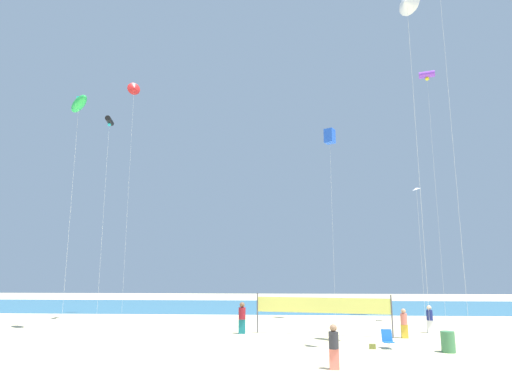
{
  "coord_description": "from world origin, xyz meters",
  "views": [
    {
      "loc": [
        0.41,
        -17.5,
        3.67
      ],
      "look_at": [
        -1.11,
        7.15,
        8.28
      ],
      "focal_mm": 30.3,
      "sensor_mm": 36.0,
      "label": 1
    }
  ],
  "objects_px": {
    "folding_beach_chair": "(388,338)",
    "kite_blue_box": "(330,136)",
    "volleyball_net": "(322,307)",
    "beach_handbag": "(372,346)",
    "trash_barrel": "(448,342)",
    "beachgoer_coral_shirt": "(404,322)",
    "kite_green_inflatable": "(79,104)",
    "kite_white_delta": "(407,3)",
    "kite_white_diamond": "(416,190)",
    "kite_violet_tube": "(427,76)",
    "beachgoer_navy_shirt": "(430,318)",
    "beachgoer_charcoal_shirt": "(334,345)",
    "kite_red_delta": "(134,89)",
    "beachgoer_maroon_shirt": "(242,317)",
    "kite_black_tube": "(109,122)"
  },
  "relations": [
    {
      "from": "folding_beach_chair",
      "to": "kite_blue_box",
      "type": "distance_m",
      "value": 18.65
    },
    {
      "from": "volleyball_net",
      "to": "kite_violet_tube",
      "type": "xyz_separation_m",
      "value": [
        10.55,
        9.38,
        19.08
      ]
    },
    {
      "from": "volleyball_net",
      "to": "beach_handbag",
      "type": "height_order",
      "value": "volleyball_net"
    },
    {
      "from": "beachgoer_charcoal_shirt",
      "to": "beach_handbag",
      "type": "distance_m",
      "value": 5.31
    },
    {
      "from": "kite_white_delta",
      "to": "kite_violet_tube",
      "type": "relative_size",
      "value": 0.83
    },
    {
      "from": "kite_white_diamond",
      "to": "kite_white_delta",
      "type": "xyz_separation_m",
      "value": [
        -3.97,
        -13.37,
        7.04
      ]
    },
    {
      "from": "trash_barrel",
      "to": "kite_white_diamond",
      "type": "xyz_separation_m",
      "value": [
        2.64,
        11.66,
        9.41
      ]
    },
    {
      "from": "beachgoer_charcoal_shirt",
      "to": "kite_black_tube",
      "type": "xyz_separation_m",
      "value": [
        -15.87,
        14.93,
        14.8
      ]
    },
    {
      "from": "folding_beach_chair",
      "to": "kite_blue_box",
      "type": "height_order",
      "value": "kite_blue_box"
    },
    {
      "from": "beachgoer_charcoal_shirt",
      "to": "kite_black_tube",
      "type": "height_order",
      "value": "kite_black_tube"
    },
    {
      "from": "beachgoer_coral_shirt",
      "to": "beach_handbag",
      "type": "distance_m",
      "value": 4.54
    },
    {
      "from": "beachgoer_navy_shirt",
      "to": "kite_red_delta",
      "type": "distance_m",
      "value": 30.91
    },
    {
      "from": "kite_red_delta",
      "to": "kite_blue_box",
      "type": "distance_m",
      "value": 18.5
    },
    {
      "from": "trash_barrel",
      "to": "folding_beach_chair",
      "type": "bearing_deg",
      "value": 159.62
    },
    {
      "from": "trash_barrel",
      "to": "beachgoer_navy_shirt",
      "type": "bearing_deg",
      "value": 78.38
    },
    {
      "from": "kite_violet_tube",
      "to": "kite_green_inflatable",
      "type": "relative_size",
      "value": 1.35
    },
    {
      "from": "trash_barrel",
      "to": "kite_green_inflatable",
      "type": "distance_m",
      "value": 26.46
    },
    {
      "from": "beachgoer_maroon_shirt",
      "to": "volleyball_net",
      "type": "xyz_separation_m",
      "value": [
        4.84,
        -0.33,
        0.64
      ]
    },
    {
      "from": "beachgoer_maroon_shirt",
      "to": "kite_blue_box",
      "type": "xyz_separation_m",
      "value": [
        6.52,
        7.28,
        13.73
      ]
    },
    {
      "from": "kite_violet_tube",
      "to": "kite_blue_box",
      "type": "relative_size",
      "value": 1.38
    },
    {
      "from": "beachgoer_charcoal_shirt",
      "to": "kite_white_diamond",
      "type": "xyz_separation_m",
      "value": [
        8.38,
        15.64,
        8.99
      ]
    },
    {
      "from": "kite_green_inflatable",
      "to": "kite_white_diamond",
      "type": "bearing_deg",
      "value": 14.52
    },
    {
      "from": "beachgoer_navy_shirt",
      "to": "kite_white_diamond",
      "type": "xyz_separation_m",
      "value": [
        1.27,
        4.98,
        9.0
      ]
    },
    {
      "from": "folding_beach_chair",
      "to": "kite_white_delta",
      "type": "distance_m",
      "value": 16.72
    },
    {
      "from": "kite_white_diamond",
      "to": "kite_red_delta",
      "type": "xyz_separation_m",
      "value": [
        -23.85,
        3.31,
        10.42
      ]
    },
    {
      "from": "kite_blue_box",
      "to": "trash_barrel",
      "type": "bearing_deg",
      "value": -74.05
    },
    {
      "from": "beach_handbag",
      "to": "kite_violet_tube",
      "type": "relative_size",
      "value": 0.01
    },
    {
      "from": "beachgoer_navy_shirt",
      "to": "beachgoer_coral_shirt",
      "type": "height_order",
      "value": "beachgoer_navy_shirt"
    },
    {
      "from": "folding_beach_chair",
      "to": "kite_blue_box",
      "type": "bearing_deg",
      "value": 135.03
    },
    {
      "from": "beachgoer_charcoal_shirt",
      "to": "kite_white_delta",
      "type": "distance_m",
      "value": 16.77
    },
    {
      "from": "folding_beach_chair",
      "to": "volleyball_net",
      "type": "height_order",
      "value": "volleyball_net"
    },
    {
      "from": "beachgoer_charcoal_shirt",
      "to": "beachgoer_maroon_shirt",
      "type": "relative_size",
      "value": 0.9
    },
    {
      "from": "trash_barrel",
      "to": "kite_blue_box",
      "type": "xyz_separation_m",
      "value": [
        -3.69,
        12.91,
        14.26
      ]
    },
    {
      "from": "beachgoer_charcoal_shirt",
      "to": "kite_blue_box",
      "type": "bearing_deg",
      "value": 53.94
    },
    {
      "from": "beachgoer_maroon_shirt",
      "to": "folding_beach_chair",
      "type": "bearing_deg",
      "value": -47.46
    },
    {
      "from": "kite_blue_box",
      "to": "kite_green_inflatable",
      "type": "relative_size",
      "value": 0.98
    },
    {
      "from": "kite_green_inflatable",
      "to": "kite_black_tube",
      "type": "bearing_deg",
      "value": 91.61
    },
    {
      "from": "trash_barrel",
      "to": "volleyball_net",
      "type": "relative_size",
      "value": 0.12
    },
    {
      "from": "trash_barrel",
      "to": "kite_blue_box",
      "type": "bearing_deg",
      "value": 105.95
    },
    {
      "from": "trash_barrel",
      "to": "kite_white_delta",
      "type": "relative_size",
      "value": 0.05
    },
    {
      "from": "beachgoer_coral_shirt",
      "to": "kite_white_delta",
      "type": "xyz_separation_m",
      "value": [
        -0.51,
        -6.1,
        16.05
      ]
    },
    {
      "from": "kite_red_delta",
      "to": "folding_beach_chair",
      "type": "bearing_deg",
      "value": -36.94
    },
    {
      "from": "trash_barrel",
      "to": "volleyball_net",
      "type": "height_order",
      "value": "volleyball_net"
    },
    {
      "from": "kite_blue_box",
      "to": "kite_green_inflatable",
      "type": "xyz_separation_m",
      "value": [
        -17.76,
        -7.49,
        0.25
      ]
    },
    {
      "from": "beachgoer_maroon_shirt",
      "to": "kite_green_inflatable",
      "type": "distance_m",
      "value": 17.95
    },
    {
      "from": "kite_white_delta",
      "to": "beach_handbag",
      "type": "bearing_deg",
      "value": 130.11
    },
    {
      "from": "beachgoer_charcoal_shirt",
      "to": "beachgoer_coral_shirt",
      "type": "height_order",
      "value": "beachgoer_charcoal_shirt"
    },
    {
      "from": "trash_barrel",
      "to": "kite_black_tube",
      "type": "distance_m",
      "value": 28.61
    },
    {
      "from": "kite_red_delta",
      "to": "kite_green_inflatable",
      "type": "relative_size",
      "value": 1.34
    },
    {
      "from": "kite_violet_tube",
      "to": "volleyball_net",
      "type": "bearing_deg",
      "value": -138.36
    }
  ]
}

